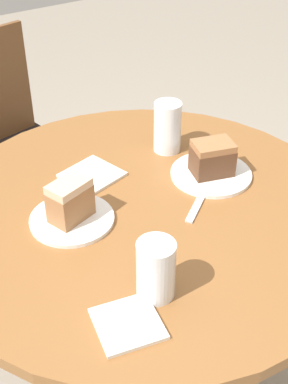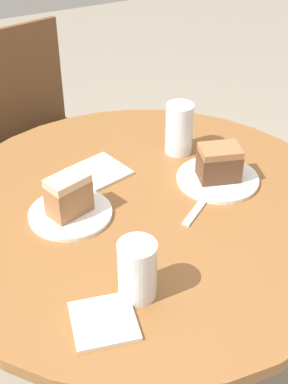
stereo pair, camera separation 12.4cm
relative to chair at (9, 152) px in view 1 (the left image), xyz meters
The scene contains 11 objects.
table 0.89m from the chair, 88.94° to the right, with size 1.00×1.00×0.78m.
chair is the anchor object (origin of this frame).
plate_near 0.95m from the chair, 75.25° to the right, with size 0.21×0.21×0.01m.
plate_far 0.90m from the chair, 100.26° to the right, with size 0.19×0.19×0.01m.
cake_slice_near 0.97m from the chair, 75.25° to the right, with size 0.12×0.10×0.09m.
cake_slice_far 0.92m from the chair, 100.26° to the right, with size 0.11×0.09×0.10m.
glass_lemonade 1.19m from the chair, 96.27° to the right, with size 0.08×0.08×0.12m.
glass_water 0.82m from the chair, 73.13° to the right, with size 0.07×0.07×0.14m.
napkin_stack 0.77m from the chair, 91.83° to the right, with size 0.16×0.16×0.01m.
fork 1.00m from the chair, 82.34° to the right, with size 0.14×0.10×0.00m.
napkin_side 1.22m from the chair, 100.30° to the right, with size 0.14×0.14×0.01m.
Camera 1 is at (-0.57, -0.84, 1.54)m, focal length 50.00 mm.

